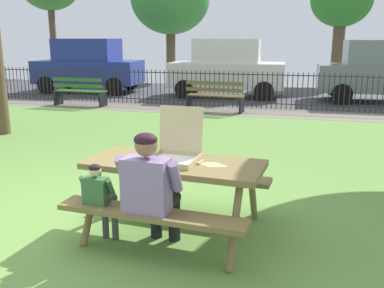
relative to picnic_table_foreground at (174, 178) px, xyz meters
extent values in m
cube|color=#679543|center=(-1.12, 2.17, -0.61)|extent=(28.00, 12.39, 0.02)
cube|color=gray|center=(-1.12, 7.66, -0.60)|extent=(28.00, 1.40, 0.01)
cube|color=#424247|center=(-1.12, 11.36, -0.60)|extent=(28.00, 6.01, 0.01)
cube|color=olive|center=(0.00, 0.00, 0.14)|extent=(1.85, 0.89, 0.06)
cube|color=olive|center=(-0.04, -0.60, -0.16)|extent=(1.82, 0.41, 0.05)
cube|color=olive|center=(0.04, 0.60, -0.16)|extent=(1.82, 0.41, 0.05)
cylinder|color=olive|center=(-0.77, -0.36, -0.24)|extent=(0.10, 0.44, 0.74)
cylinder|color=olive|center=(-0.71, 0.47, -0.24)|extent=(0.10, 0.44, 0.74)
cylinder|color=olive|center=(0.71, -0.47, -0.24)|extent=(0.10, 0.44, 0.74)
cylinder|color=olive|center=(0.77, 0.36, -0.24)|extent=(0.10, 0.44, 0.74)
cube|color=tan|center=(-0.01, -0.01, 0.18)|extent=(0.50, 0.50, 0.01)
cube|color=silver|center=(-0.01, -0.01, 0.19)|extent=(0.46, 0.46, 0.00)
cube|color=tan|center=(-0.02, -0.24, 0.21)|extent=(0.48, 0.04, 0.04)
cube|color=tan|center=(0.00, 0.22, 0.21)|extent=(0.48, 0.04, 0.04)
cube|color=tan|center=(-0.24, 0.00, 0.21)|extent=(0.04, 0.48, 0.04)
cube|color=tan|center=(0.23, -0.02, 0.21)|extent=(0.04, 0.48, 0.04)
cube|color=tan|center=(0.01, 0.23, 0.47)|extent=(0.48, 0.08, 0.47)
pyramid|color=#EFDF7A|center=(0.40, 0.00, 0.18)|extent=(0.26, 0.16, 0.01)
cube|color=tan|center=(0.27, 0.02, 0.18)|extent=(0.05, 0.14, 0.02)
cylinder|color=black|center=(-0.15, -0.17, -0.38)|extent=(0.12, 0.12, 0.44)
cylinder|color=black|center=(-0.16, -0.38, -0.13)|extent=(0.18, 0.43, 0.15)
cylinder|color=black|center=(0.05, -0.18, -0.38)|extent=(0.12, 0.12, 0.44)
cylinder|color=black|center=(0.04, -0.39, -0.13)|extent=(0.18, 0.43, 0.15)
cube|color=#8C72A5|center=(-0.08, -0.60, 0.10)|extent=(0.44, 0.25, 0.52)
cylinder|color=#8C72A5|center=(-0.33, -0.53, 0.21)|extent=(0.11, 0.21, 0.31)
cylinder|color=#8C72A5|center=(0.18, -0.57, 0.21)|extent=(0.11, 0.21, 0.31)
sphere|color=#8C6647|center=(-0.08, -0.58, 0.48)|extent=(0.21, 0.21, 0.21)
ellipsoid|color=black|center=(-0.08, -0.59, 0.53)|extent=(0.21, 0.20, 0.12)
cylinder|color=#464646|center=(-0.64, -0.32, -0.38)|extent=(0.07, 0.07, 0.44)
cylinder|color=#464646|center=(-0.65, -0.44, -0.14)|extent=(0.10, 0.24, 0.08)
cylinder|color=#464646|center=(-0.53, -0.33, -0.38)|extent=(0.07, 0.07, 0.44)
cylinder|color=#464646|center=(-0.54, -0.45, -0.14)|extent=(0.10, 0.24, 0.08)
cube|color=#386638|center=(-0.60, -0.56, -0.01)|extent=(0.24, 0.14, 0.29)
cylinder|color=#386638|center=(-0.75, -0.52, 0.04)|extent=(0.06, 0.12, 0.17)
cylinder|color=#386638|center=(-0.46, -0.54, 0.04)|extent=(0.06, 0.12, 0.17)
sphere|color=beige|center=(-0.60, -0.55, 0.20)|extent=(0.12, 0.12, 0.12)
ellipsoid|color=black|center=(-0.60, -0.55, 0.23)|extent=(0.12, 0.11, 0.07)
cylinder|color=#2D2823|center=(-1.12, 8.36, 0.38)|extent=(18.26, 0.03, 0.03)
cylinder|color=#2D2823|center=(-1.12, 8.36, -0.44)|extent=(18.26, 0.03, 0.03)
cylinder|color=#2D2823|center=(-8.78, 8.36, -0.06)|extent=(0.02, 0.02, 1.06)
cylinder|color=#2D2823|center=(-8.64, 8.36, -0.06)|extent=(0.02, 0.02, 1.06)
cylinder|color=#2D2823|center=(-8.50, 8.36, -0.06)|extent=(0.02, 0.02, 1.06)
cylinder|color=#2D2823|center=(-8.36, 8.36, -0.06)|extent=(0.02, 0.02, 1.06)
cylinder|color=#2D2823|center=(-8.22, 8.36, -0.06)|extent=(0.02, 0.02, 1.06)
cylinder|color=#2D2823|center=(-8.08, 8.36, -0.06)|extent=(0.02, 0.02, 1.06)
cylinder|color=#2D2823|center=(-7.94, 8.36, -0.06)|extent=(0.02, 0.02, 1.06)
cylinder|color=#2D2823|center=(-7.80, 8.36, -0.06)|extent=(0.02, 0.02, 1.06)
cylinder|color=#2D2823|center=(-7.65, 8.36, -0.06)|extent=(0.02, 0.02, 1.06)
cylinder|color=#2D2823|center=(-7.51, 8.36, -0.06)|extent=(0.02, 0.02, 1.06)
cylinder|color=#2D2823|center=(-7.37, 8.36, -0.06)|extent=(0.02, 0.02, 1.06)
cylinder|color=#2D2823|center=(-7.23, 8.36, -0.06)|extent=(0.02, 0.02, 1.06)
cylinder|color=#2D2823|center=(-7.09, 8.36, -0.06)|extent=(0.02, 0.02, 1.06)
cylinder|color=#2D2823|center=(-6.95, 8.36, -0.06)|extent=(0.02, 0.02, 1.06)
cylinder|color=#2D2823|center=(-6.81, 8.36, -0.06)|extent=(0.02, 0.02, 1.06)
cylinder|color=#2D2823|center=(-6.67, 8.36, -0.06)|extent=(0.02, 0.02, 1.06)
cylinder|color=#2D2823|center=(-6.53, 8.36, -0.06)|extent=(0.02, 0.02, 1.06)
cylinder|color=#2D2823|center=(-6.39, 8.36, -0.06)|extent=(0.02, 0.02, 1.06)
cylinder|color=#2D2823|center=(-6.25, 8.36, -0.06)|extent=(0.02, 0.02, 1.06)
cylinder|color=#2D2823|center=(-6.11, 8.36, -0.06)|extent=(0.02, 0.02, 1.06)
cylinder|color=#2D2823|center=(-5.97, 8.36, -0.06)|extent=(0.02, 0.02, 1.06)
cylinder|color=#2D2823|center=(-5.83, 8.36, -0.06)|extent=(0.02, 0.02, 1.06)
cylinder|color=#2D2823|center=(-5.69, 8.36, -0.06)|extent=(0.02, 0.02, 1.06)
cylinder|color=#2D2823|center=(-5.55, 8.36, -0.06)|extent=(0.02, 0.02, 1.06)
cylinder|color=#2D2823|center=(-5.41, 8.36, -0.06)|extent=(0.02, 0.02, 1.06)
cylinder|color=#2D2823|center=(-5.27, 8.36, -0.06)|extent=(0.02, 0.02, 1.06)
cylinder|color=#2D2823|center=(-5.13, 8.36, -0.06)|extent=(0.02, 0.02, 1.06)
cylinder|color=#2D2823|center=(-4.99, 8.36, -0.06)|extent=(0.02, 0.02, 1.06)
cylinder|color=#2D2823|center=(-4.85, 8.36, -0.06)|extent=(0.02, 0.02, 1.06)
cylinder|color=#2D2823|center=(-4.71, 8.36, -0.06)|extent=(0.02, 0.02, 1.06)
cylinder|color=#2D2823|center=(-4.56, 8.36, -0.06)|extent=(0.02, 0.02, 1.06)
cylinder|color=#2D2823|center=(-4.42, 8.36, -0.06)|extent=(0.02, 0.02, 1.06)
cylinder|color=#2D2823|center=(-4.28, 8.36, -0.06)|extent=(0.02, 0.02, 1.06)
cylinder|color=#2D2823|center=(-4.14, 8.36, -0.06)|extent=(0.02, 0.02, 1.06)
cylinder|color=#2D2823|center=(-4.00, 8.36, -0.06)|extent=(0.02, 0.02, 1.06)
cylinder|color=#2D2823|center=(-3.86, 8.36, -0.06)|extent=(0.02, 0.02, 1.06)
cylinder|color=#2D2823|center=(-3.72, 8.36, -0.06)|extent=(0.02, 0.02, 1.06)
cylinder|color=#2D2823|center=(-3.58, 8.36, -0.06)|extent=(0.02, 0.02, 1.06)
cylinder|color=#2D2823|center=(-3.44, 8.36, -0.06)|extent=(0.02, 0.02, 1.06)
cylinder|color=#2D2823|center=(-3.30, 8.36, -0.06)|extent=(0.02, 0.02, 1.06)
cylinder|color=#2D2823|center=(-3.16, 8.36, -0.06)|extent=(0.02, 0.02, 1.06)
cylinder|color=#2D2823|center=(-3.02, 8.36, -0.06)|extent=(0.02, 0.02, 1.06)
cylinder|color=#2D2823|center=(-2.88, 8.36, -0.06)|extent=(0.02, 0.02, 1.06)
cylinder|color=#2D2823|center=(-2.74, 8.36, -0.06)|extent=(0.02, 0.02, 1.06)
cylinder|color=#2D2823|center=(-2.60, 8.36, -0.06)|extent=(0.02, 0.02, 1.06)
cylinder|color=#2D2823|center=(-2.46, 8.36, -0.06)|extent=(0.02, 0.02, 1.06)
cylinder|color=#2D2823|center=(-2.32, 8.36, -0.06)|extent=(0.02, 0.02, 1.06)
cylinder|color=#2D2823|center=(-2.18, 8.36, -0.06)|extent=(0.02, 0.02, 1.06)
cylinder|color=#2D2823|center=(-2.04, 8.36, -0.06)|extent=(0.02, 0.02, 1.06)
cylinder|color=#2D2823|center=(-1.90, 8.36, -0.06)|extent=(0.02, 0.02, 1.06)
cylinder|color=#2D2823|center=(-1.76, 8.36, -0.06)|extent=(0.02, 0.02, 1.06)
cylinder|color=#2D2823|center=(-1.62, 8.36, -0.06)|extent=(0.02, 0.02, 1.06)
cylinder|color=#2D2823|center=(-1.47, 8.36, -0.06)|extent=(0.02, 0.02, 1.06)
cylinder|color=#2D2823|center=(-1.33, 8.36, -0.06)|extent=(0.02, 0.02, 1.06)
cylinder|color=#2D2823|center=(-1.19, 8.36, -0.06)|extent=(0.02, 0.02, 1.06)
cylinder|color=#2D2823|center=(-1.05, 8.36, -0.06)|extent=(0.02, 0.02, 1.06)
cylinder|color=#2D2823|center=(-0.91, 8.36, -0.06)|extent=(0.02, 0.02, 1.06)
cylinder|color=#2D2823|center=(-0.77, 8.36, -0.06)|extent=(0.02, 0.02, 1.06)
cylinder|color=#2D2823|center=(-0.63, 8.36, -0.06)|extent=(0.02, 0.02, 1.06)
cylinder|color=#2D2823|center=(-0.49, 8.36, -0.06)|extent=(0.02, 0.02, 1.06)
cylinder|color=#2D2823|center=(-0.35, 8.36, -0.06)|extent=(0.02, 0.02, 1.06)
cylinder|color=#2D2823|center=(-0.21, 8.36, -0.06)|extent=(0.02, 0.02, 1.06)
cylinder|color=#2D2823|center=(-0.07, 8.36, -0.06)|extent=(0.02, 0.02, 1.06)
cylinder|color=#2D2823|center=(0.07, 8.36, -0.06)|extent=(0.02, 0.02, 1.06)
cylinder|color=#2D2823|center=(0.21, 8.36, -0.06)|extent=(0.02, 0.02, 1.06)
cylinder|color=#2D2823|center=(0.35, 8.36, -0.06)|extent=(0.02, 0.02, 1.06)
cylinder|color=#2D2823|center=(0.49, 8.36, -0.06)|extent=(0.02, 0.02, 1.06)
cylinder|color=#2D2823|center=(0.63, 8.36, -0.06)|extent=(0.02, 0.02, 1.06)
cylinder|color=#2D2823|center=(0.77, 8.36, -0.06)|extent=(0.02, 0.02, 1.06)
cylinder|color=#2D2823|center=(0.91, 8.36, -0.06)|extent=(0.02, 0.02, 1.06)
cylinder|color=#2D2823|center=(1.05, 8.36, -0.06)|extent=(0.02, 0.02, 1.06)
cylinder|color=#2D2823|center=(1.19, 8.36, -0.06)|extent=(0.02, 0.02, 1.06)
cylinder|color=#2D2823|center=(1.33, 8.36, -0.06)|extent=(0.02, 0.02, 1.06)
cylinder|color=#2D2823|center=(1.47, 8.36, -0.06)|extent=(0.02, 0.02, 1.06)
cylinder|color=#2D2823|center=(1.62, 8.36, -0.06)|extent=(0.02, 0.02, 1.06)
cylinder|color=#2D2823|center=(1.76, 8.36, -0.06)|extent=(0.02, 0.02, 1.06)
cylinder|color=#2D2823|center=(1.90, 8.36, -0.06)|extent=(0.02, 0.02, 1.06)
cylinder|color=#2D2823|center=(2.04, 8.36, -0.06)|extent=(0.02, 0.02, 1.06)
cylinder|color=#2D2823|center=(2.18, 8.36, -0.06)|extent=(0.02, 0.02, 1.06)
cylinder|color=#2D2823|center=(2.32, 8.36, -0.06)|extent=(0.02, 0.02, 1.06)
cylinder|color=#2D2823|center=(2.46, 8.36, -0.06)|extent=(0.02, 0.02, 1.06)
cylinder|color=#2D2823|center=(2.60, 8.36, -0.06)|extent=(0.02, 0.02, 1.06)
cylinder|color=#2D2823|center=(2.74, 8.36, -0.06)|extent=(0.02, 0.02, 1.06)
cylinder|color=#2D2823|center=(2.88, 8.36, -0.06)|extent=(0.02, 0.02, 1.06)
cylinder|color=#2D2823|center=(3.02, 8.36, -0.06)|extent=(0.02, 0.02, 1.06)
cylinder|color=#2D2823|center=(3.16, 8.36, -0.06)|extent=(0.02, 0.02, 1.06)
cylinder|color=#2D2823|center=(3.30, 8.36, -0.06)|extent=(0.02, 0.02, 1.06)
cube|color=#2E6324|center=(-5.30, 7.73, -0.16)|extent=(1.60, 0.13, 0.04)
cube|color=#2E6324|center=(-5.30, 7.59, -0.16)|extent=(1.60, 0.13, 0.04)
cube|color=#2E6324|center=(-5.30, 7.45, -0.16)|extent=(1.60, 0.13, 0.04)
cube|color=#2E6324|center=(-5.31, 7.39, 0.02)|extent=(1.60, 0.09, 0.11)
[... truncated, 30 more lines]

